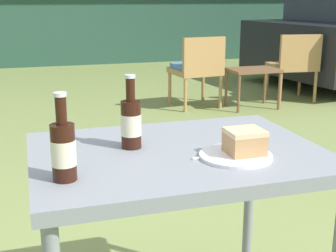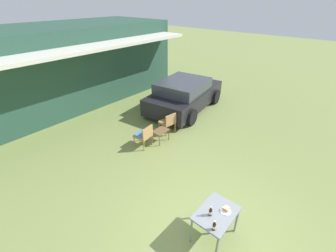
# 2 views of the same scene
# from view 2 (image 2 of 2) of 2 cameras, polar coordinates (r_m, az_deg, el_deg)

# --- Properties ---
(ground_plane) EXTENTS (60.00, 60.00, 0.00)m
(ground_plane) POSITION_cam_2_polar(r_m,az_deg,el_deg) (5.35, 11.29, -25.71)
(ground_plane) COLOR olive
(cabin_building) EXTENTS (10.99, 5.38, 3.34)m
(cabin_building) POSITION_cam_2_polar(r_m,az_deg,el_deg) (11.55, -27.38, 13.26)
(cabin_building) COLOR #284C3D
(cabin_building) RESTS_ON ground_plane
(parked_car) EXTENTS (4.17, 2.58, 1.32)m
(parked_car) POSITION_cam_2_polar(r_m,az_deg,el_deg) (9.97, 4.19, 7.96)
(parked_car) COLOR black
(parked_car) RESTS_ON ground_plane
(wicker_chair_cushioned) EXTENTS (0.53, 0.52, 0.78)m
(wicker_chair_cushioned) POSITION_cam_2_polar(r_m,az_deg,el_deg) (7.40, -6.09, -2.19)
(wicker_chair_cushioned) COLOR #B2844C
(wicker_chair_cushioned) RESTS_ON ground_plane
(wicker_chair_plain) EXTENTS (0.54, 0.53, 0.78)m
(wicker_chair_plain) POSITION_cam_2_polar(r_m,az_deg,el_deg) (8.13, 0.10, 1.15)
(wicker_chair_plain) COLOR #B2844C
(wicker_chair_plain) RESTS_ON ground_plane
(garden_side_table) EXTENTS (0.53, 0.38, 0.44)m
(garden_side_table) POSITION_cam_2_polar(r_m,az_deg,el_deg) (7.66, -1.90, -1.47)
(garden_side_table) COLOR brown
(garden_side_table) RESTS_ON ground_plane
(patio_table) EXTENTS (0.89, 0.65, 0.74)m
(patio_table) POSITION_cam_2_polar(r_m,az_deg,el_deg) (4.83, 12.11, -21.28)
(patio_table) COLOR gray
(patio_table) RESTS_ON ground_plane
(cake_on_plate) EXTENTS (0.22, 0.22, 0.08)m
(cake_on_plate) POSITION_cam_2_polar(r_m,az_deg,el_deg) (4.81, 14.53, -19.86)
(cake_on_plate) COLOR white
(cake_on_plate) RESTS_ON patio_table
(cola_bottle_near) EXTENTS (0.06, 0.06, 0.23)m
(cola_bottle_near) POSITION_cam_2_polar(r_m,az_deg,el_deg) (4.64, 10.74, -20.68)
(cola_bottle_near) COLOR black
(cola_bottle_near) RESTS_ON patio_table
(cola_bottle_far) EXTENTS (0.06, 0.06, 0.23)m
(cola_bottle_far) POSITION_cam_2_polar(r_m,az_deg,el_deg) (4.46, 11.63, -23.71)
(cola_bottle_far) COLOR black
(cola_bottle_far) RESTS_ON patio_table
(fork) EXTENTS (0.19, 0.02, 0.01)m
(fork) POSITION_cam_2_polar(r_m,az_deg,el_deg) (4.80, 14.07, -20.40)
(fork) COLOR silver
(fork) RESTS_ON patio_table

